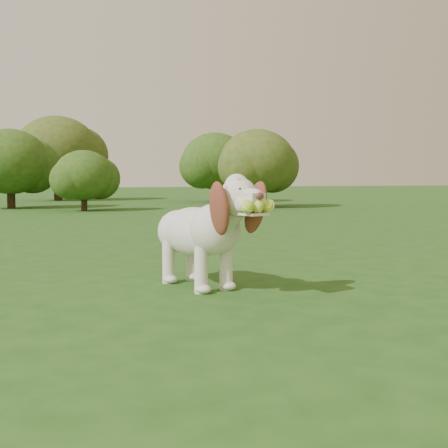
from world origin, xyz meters
name	(u,v)px	position (x,y,z in m)	size (l,w,h in m)	color
ground	(165,282)	(0.00, 0.00, 0.00)	(80.00, 80.00, 0.00)	#1E4714
dog	(204,228)	(0.15, -0.30, 0.36)	(0.49, 1.04, 0.68)	silver
shrub_i	(57,151)	(0.83, 14.21, 1.49)	(2.45, 2.45, 2.54)	#382314
shrub_f	(215,161)	(4.83, 11.41, 1.15)	(1.88, 1.88, 1.95)	#382314
shrub_d	(257,162)	(4.55, 8.10, 1.04)	(1.71, 1.71, 1.77)	#382314
shrub_c	(84,175)	(0.72, 8.23, 0.73)	(1.19, 1.19, 1.23)	#382314
shrub_b	(10,162)	(-0.63, 9.85, 1.03)	(1.69, 1.69, 1.75)	#382314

